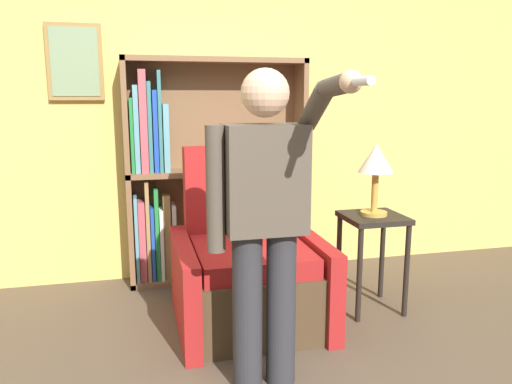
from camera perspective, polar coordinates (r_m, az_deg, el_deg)
wall_back at (r=4.07m, az=-7.12°, el=9.94°), size 8.00×0.11×2.80m
bookcase at (r=3.96m, az=-7.10°, el=1.78°), size 1.41×0.28×1.75m
armchair at (r=3.31m, az=-1.04°, el=-8.81°), size 0.93×0.93×1.13m
person_standing at (r=2.41m, az=1.04°, el=-2.48°), size 0.54×0.78×1.59m
side_table at (r=3.51m, az=13.20°, el=-4.83°), size 0.40×0.40×0.67m
table_lamp at (r=3.41m, az=13.56°, el=3.23°), size 0.24×0.24×0.49m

